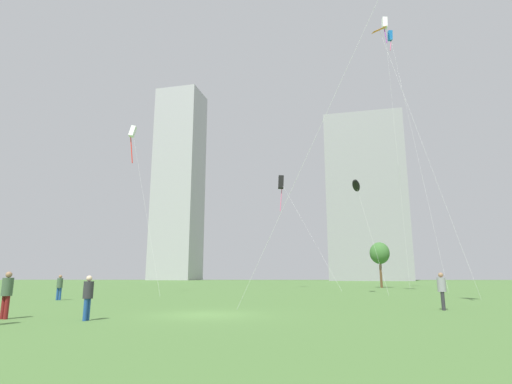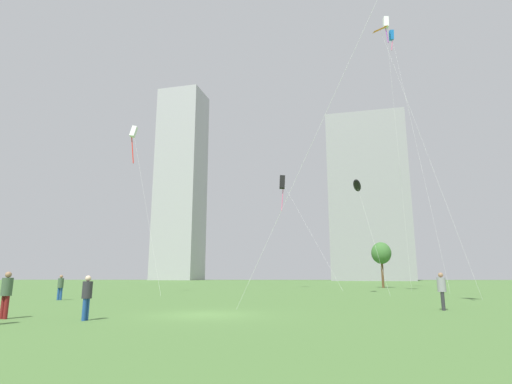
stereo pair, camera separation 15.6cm
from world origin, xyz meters
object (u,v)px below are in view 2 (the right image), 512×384
at_px(kite_flying_2, 134,134).
at_px(distant_highrise_1, 181,183).
at_px(person_standing_2, 6,291).
at_px(kite_flying_3, 357,186).
at_px(kite_flying_1, 282,183).
at_px(kite_flying_0, 392,37).
at_px(kite_flying_6, 386,24).
at_px(kite_flying_7, 381,31).
at_px(park_tree_0, 381,253).
at_px(distant_highrise_0, 368,197).
at_px(person_standing_1, 442,288).
at_px(person_standing_5, 61,285).
at_px(person_standing_0, 87,294).

xyz_separation_m(kite_flying_2, distant_highrise_1, (-20.96, 111.98, 21.08)).
relative_size(person_standing_2, kite_flying_3, 0.17).
bearing_deg(kite_flying_1, kite_flying_3, -67.03).
relative_size(kite_flying_0, kite_flying_6, 0.96).
xyz_separation_m(kite_flying_7, park_tree_0, (4.00, 20.04, -21.60)).
relative_size(kite_flying_2, distant_highrise_0, 0.30).
height_order(kite_flying_0, kite_flying_1, kite_flying_0).
height_order(person_standing_1, kite_flying_1, kite_flying_1).
bearing_deg(distant_highrise_1, kite_flying_1, -57.11).
bearing_deg(kite_flying_0, person_standing_2, -129.36).
relative_size(person_standing_2, person_standing_5, 1.07).
xyz_separation_m(person_standing_1, person_standing_2, (-19.04, -4.72, 0.01)).
bearing_deg(person_standing_1, distant_highrise_1, 38.18).
relative_size(person_standing_0, kite_flying_1, 0.11).
xyz_separation_m(person_standing_2, kite_flying_2, (-3.25, 21.93, 14.59)).
bearing_deg(kite_flying_3, distant_highrise_0, 75.78).
bearing_deg(kite_flying_2, park_tree_0, 33.72).
bearing_deg(park_tree_0, kite_flying_7, -101.29).
xyz_separation_m(person_standing_2, distant_highrise_0, (43.05, 117.42, 26.47)).
xyz_separation_m(person_standing_2, kite_flying_6, (25.82, 31.57, 32.91)).
distance_m(person_standing_5, kite_flying_7, 37.56).
height_order(kite_flying_6, kite_flying_7, kite_flying_6).
bearing_deg(kite_flying_2, person_standing_0, -73.28).
relative_size(person_standing_1, kite_flying_1, 0.12).
relative_size(person_standing_0, distant_highrise_1, 0.02).
bearing_deg(kite_flying_3, kite_flying_6, 52.71).
bearing_deg(person_standing_0, kite_flying_6, -26.24).
bearing_deg(kite_flying_6, kite_flying_2, -161.66).
bearing_deg(kite_flying_3, person_standing_0, -124.03).
height_order(person_standing_1, kite_flying_7, kite_flying_7).
xyz_separation_m(person_standing_5, kite_flying_3, (23.24, 10.41, 9.32)).
bearing_deg(distant_highrise_1, kite_flying_6, -52.00).
height_order(person_standing_2, distant_highrise_1, distant_highrise_1).
xyz_separation_m(person_standing_1, person_standing_5, (-23.25, 7.51, -0.06)).
distance_m(person_standing_0, person_standing_5, 14.79).
height_order(person_standing_5, kite_flying_7, kite_flying_7).
xyz_separation_m(person_standing_2, kite_flying_3, (19.03, 22.65, 9.25)).
height_order(kite_flying_6, park_tree_0, kite_flying_6).
bearing_deg(person_standing_2, kite_flying_2, 116.61).
relative_size(person_standing_0, distant_highrise_0, 0.03).
bearing_deg(distant_highrise_0, person_standing_1, -90.21).
xyz_separation_m(person_standing_1, kite_flying_6, (6.78, 26.84, 32.91)).
bearing_deg(person_standing_5, park_tree_0, 32.13).
height_order(kite_flying_0, kite_flying_2, kite_flying_0).
bearing_deg(kite_flying_2, person_standing_5, -95.69).
distance_m(person_standing_0, kite_flying_2, 27.56).
bearing_deg(kite_flying_0, kite_flying_2, -160.29).
distance_m(kite_flying_3, kite_flying_7, 16.32).
bearing_deg(kite_flying_6, person_standing_1, -104.18).
relative_size(kite_flying_0, kite_flying_1, 2.19).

